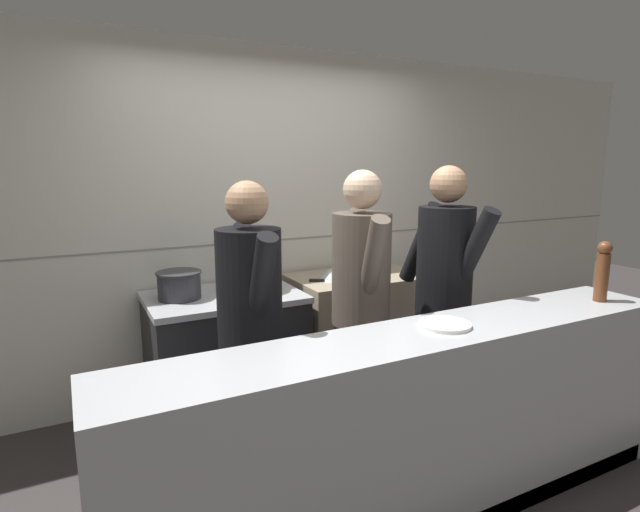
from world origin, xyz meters
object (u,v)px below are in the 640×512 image
(chefs_knife, at_px, (328,281))
(chef_sous, at_px, (361,298))
(plated_dish_main, at_px, (445,324))
(pepper_mill, at_px, (603,270))
(stock_pot, at_px, (179,284))
(chef_line, at_px, (444,287))
(chef_head_cook, at_px, (250,322))
(sauce_pot, at_px, (252,277))
(oven_range, at_px, (226,355))
(mixing_bowl_steel, at_px, (332,273))

(chefs_knife, bearing_deg, chef_sous, -102.10)
(chefs_knife, height_order, plated_dish_main, plated_dish_main)
(pepper_mill, bearing_deg, stock_pot, 143.54)
(chef_sous, relative_size, chef_line, 0.99)
(plated_dish_main, relative_size, chef_head_cook, 0.15)
(sauce_pot, bearing_deg, chef_head_cook, -110.57)
(oven_range, distance_m, stock_pot, 0.60)
(mixing_bowl_steel, distance_m, chef_sous, 0.77)
(sauce_pot, height_order, chefs_knife, sauce_pot)
(chefs_knife, bearing_deg, pepper_mill, -54.30)
(oven_range, xyz_separation_m, chef_head_cook, (-0.10, -0.82, 0.49))
(chefs_knife, relative_size, pepper_mill, 0.91)
(plated_dish_main, height_order, chef_line, chef_line)
(chefs_knife, relative_size, chef_sous, 0.19)
(mixing_bowl_steel, height_order, chef_head_cook, chef_head_cook)
(sauce_pot, relative_size, pepper_mill, 1.01)
(pepper_mill, bearing_deg, chef_sous, 147.88)
(oven_range, distance_m, pepper_mill, 2.42)
(sauce_pot, bearing_deg, chefs_knife, -9.74)
(sauce_pot, height_order, chef_line, chef_line)
(stock_pot, xyz_separation_m, pepper_mill, (2.06, -1.52, 0.18))
(plated_dish_main, xyz_separation_m, chef_sous, (-0.06, 0.66, -0.02))
(stock_pot, distance_m, plated_dish_main, 1.75)
(mixing_bowl_steel, bearing_deg, stock_pot, 177.07)
(stock_pot, xyz_separation_m, chef_sous, (0.90, -0.79, -0.01))
(oven_range, bearing_deg, chef_sous, -51.19)
(sauce_pot, distance_m, pepper_mill, 2.17)
(mixing_bowl_steel, height_order, chef_sous, chef_sous)
(chef_line, bearing_deg, pepper_mill, -57.47)
(mixing_bowl_steel, bearing_deg, chef_head_cook, -139.42)
(sauce_pot, xyz_separation_m, mixing_bowl_steel, (0.61, -0.04, -0.03))
(oven_range, xyz_separation_m, stock_pot, (-0.28, 0.03, 0.53))
(chef_sous, height_order, chef_line, chef_line)
(stock_pot, distance_m, pepper_mill, 2.56)
(plated_dish_main, relative_size, pepper_mill, 0.72)
(plated_dish_main, bearing_deg, pepper_mill, -3.17)
(plated_dish_main, xyz_separation_m, chef_head_cook, (-0.78, 0.61, -0.05))
(stock_pot, distance_m, chefs_knife, 1.05)
(chefs_knife, height_order, pepper_mill, pepper_mill)
(mixing_bowl_steel, relative_size, chef_head_cook, 0.14)
(sauce_pot, relative_size, plated_dish_main, 1.40)
(chef_sous, xyz_separation_m, chef_line, (0.58, -0.06, 0.01))
(sauce_pot, height_order, chef_sous, chef_sous)
(mixing_bowl_steel, bearing_deg, plated_dish_main, -95.99)
(chef_head_cook, bearing_deg, plated_dish_main, -35.55)
(stock_pot, height_order, chef_sous, chef_sous)
(chef_sous, bearing_deg, oven_range, 143.54)
(plated_dish_main, distance_m, chef_line, 0.79)
(sauce_pot, bearing_deg, chef_sous, -62.50)
(chefs_knife, relative_size, plated_dish_main, 1.26)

